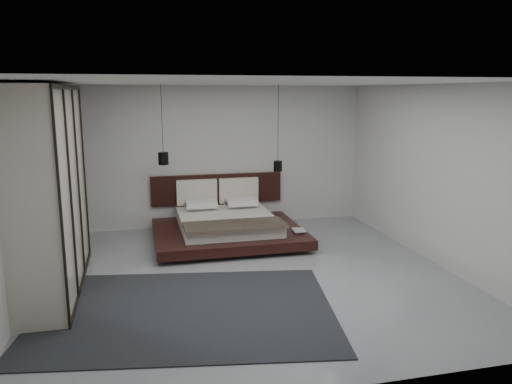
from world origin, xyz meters
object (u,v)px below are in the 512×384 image
object	(u,v)px
pendant_right	(278,166)
rug	(186,310)
wardrobe	(49,190)
lattice_screen	(55,171)
pendant_left	(163,158)
bed	(227,225)

from	to	relation	value
pendant_right	rug	xyz separation A→B (m)	(-2.13, -3.32, -1.27)
pendant_right	wardrobe	xyz separation A→B (m)	(-3.80, -2.12, 0.10)
rug	wardrobe	bearing A→B (deg)	144.42
lattice_screen	pendant_right	distance (m)	4.06
lattice_screen	wardrobe	bearing A→B (deg)	-83.64
pendant_left	pendant_right	distance (m)	2.18
lattice_screen	pendant_left	xyz separation A→B (m)	(1.89, -0.13, 0.19)
pendant_right	rug	world-z (taller)	pendant_right
bed	wardrobe	size ratio (longest dim) A/B	0.94
lattice_screen	bed	xyz separation A→B (m)	(2.97, -0.54, -1.02)
bed	wardrobe	xyz separation A→B (m)	(-2.72, -1.72, 1.10)
bed	wardrobe	world-z (taller)	wardrobe
bed	rug	bearing A→B (deg)	-109.75
bed	pendant_left	distance (m)	1.67
lattice_screen	wardrobe	distance (m)	2.27
pendant_left	pendant_right	xyz separation A→B (m)	(2.17, 0.00, -0.21)
wardrobe	rug	xyz separation A→B (m)	(1.67, -1.20, -1.37)
pendant_left	rug	bearing A→B (deg)	-89.36
bed	rug	xyz separation A→B (m)	(-1.05, -2.91, -0.27)
pendant_left	bed	bearing A→B (deg)	-20.34
pendant_left	pendant_right	size ratio (longest dim) A/B	0.88
pendant_left	pendant_right	world-z (taller)	same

